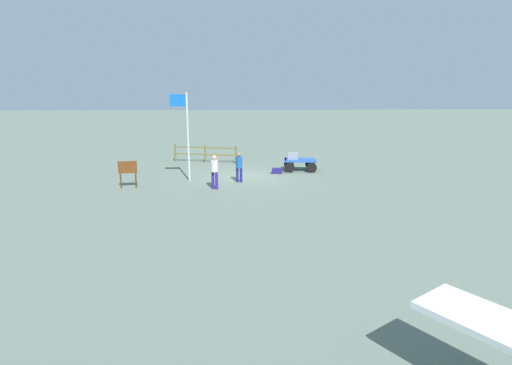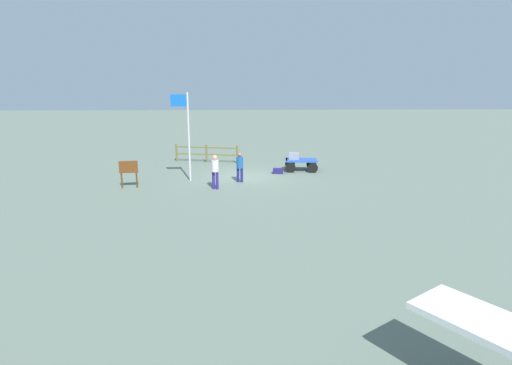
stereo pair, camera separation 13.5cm
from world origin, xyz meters
name	(u,v)px [view 2 (the right image)]	position (x,y,z in m)	size (l,w,h in m)	color
ground_plane	(245,177)	(0.00, 0.00, 0.00)	(120.00, 120.00, 0.00)	slate
luggage_cart	(301,163)	(-3.35, -1.57, 0.49)	(1.99, 1.43, 0.69)	blue
suitcase_tan	(293,156)	(-2.95, -2.00, 0.82)	(0.47, 0.35, 0.26)	gray
suitcase_maroon	(294,156)	(-2.95, -1.63, 0.89)	(0.67, 0.50, 0.40)	gray
suitcase_grey	(278,171)	(-1.92, -0.82, 0.15)	(0.63, 0.47, 0.30)	navy
worker_lead	(215,169)	(1.48, 2.70, 1.02)	(0.47, 0.47, 1.70)	navy
worker_trailing	(240,165)	(0.28, 1.25, 0.91)	(0.40, 0.40, 1.57)	navy
flagpole	(186,129)	(3.04, 0.88, 2.79)	(0.92, 0.10, 4.65)	silver
signboard	(129,170)	(5.79, 2.30, 0.91)	(0.90, 0.19, 1.36)	#4C3319
wooden_fence	(206,152)	(2.50, -4.49, 0.67)	(4.19, 1.04, 1.16)	brown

